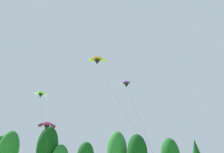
{
  "coord_description": "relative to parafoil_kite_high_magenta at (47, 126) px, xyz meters",
  "views": [
    {
      "loc": [
        5.07,
        -0.77,
        2.47
      ],
      "look_at": [
        0.95,
        21.85,
        13.34
      ],
      "focal_mm": 32.5,
      "sensor_mm": 36.0,
      "label": 1
    }
  ],
  "objects": [
    {
      "name": "treeline_tree_c",
      "position": [
        -6.18,
        13.47,
        -2.72
      ],
      "size": [
        5.58,
        5.58,
        14.01
      ],
      "color": "#472D19",
      "rests_on": "ground_plane"
    },
    {
      "name": "parafoil_kite_far_lime_white",
      "position": [
        3.67,
        -10.36,
        2.92
      ],
      "size": [
        8.21,
        9.44,
        13.48
      ],
      "color": "#93D633"
    },
    {
      "name": "parafoil_kite_mid_purple",
      "position": [
        17.78,
        -8.41,
        4.53
      ],
      "size": [
        5.34,
        9.8,
        14.65
      ],
      "color": "purple"
    },
    {
      "name": "treeline_tree_f",
      "position": [
        12.51,
        14.05,
        -3.83
      ],
      "size": [
        5.09,
        5.09,
        12.18
      ],
      "color": "#472D19",
      "rests_on": "ground_plane"
    },
    {
      "name": "treeline_tree_g",
      "position": [
        17.77,
        11.29,
        -4.64
      ],
      "size": [
        4.73,
        4.73,
        10.83
      ],
      "color": "#472D19",
      "rests_on": "ground_plane"
    },
    {
      "name": "parafoil_kite_low_orange",
      "position": [
        10.44,
        -0.39,
        14.36
      ],
      "size": [
        13.51,
        18.22,
        24.92
      ],
      "color": "orange"
    },
    {
      "name": "treeline_tree_b",
      "position": [
        -16.58,
        12.08,
        -3.38
      ],
      "size": [
        5.29,
        5.29,
        12.92
      ],
      "color": "#472D19",
      "rests_on": "ground_plane"
    },
    {
      "name": "parafoil_kite_high_magenta",
      "position": [
        0.0,
        0.0,
        0.0
      ],
      "size": [
        12.75,
        20.28,
        10.9
      ],
      "color": "#D12893"
    }
  ]
}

